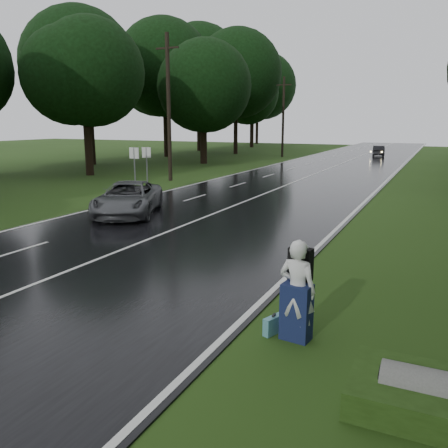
{
  "coord_description": "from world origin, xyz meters",
  "views": [
    {
      "loc": [
        9.41,
        -8.32,
        4.21
      ],
      "look_at": [
        3.42,
        4.29,
        1.1
      ],
      "focal_mm": 37.01,
      "sensor_mm": 36.0,
      "label": 1
    }
  ],
  "objects": [
    {
      "name": "ground",
      "position": [
        0.0,
        0.0,
        0.0
      ],
      "size": [
        160.0,
        160.0,
        0.0
      ],
      "primitive_type": "plane",
      "color": "#244013",
      "rests_on": "ground"
    },
    {
      "name": "road",
      "position": [
        0.0,
        20.0,
        0.02
      ],
      "size": [
        12.0,
        140.0,
        0.04
      ],
      "primitive_type": "cube",
      "color": "black",
      "rests_on": "ground"
    },
    {
      "name": "lane_center",
      "position": [
        0.0,
        20.0,
        0.04
      ],
      "size": [
        0.12,
        140.0,
        0.01
      ],
      "primitive_type": "cube",
      "color": "silver",
      "rests_on": "road"
    },
    {
      "name": "grey_car",
      "position": [
        -3.44,
        8.54,
        0.78
      ],
      "size": [
        4.43,
        5.88,
        1.48
      ],
      "primitive_type": "imported",
      "rotation": [
        0.0,
        0.0,
        0.42
      ],
      "color": "#515457",
      "rests_on": "road"
    },
    {
      "name": "far_car",
      "position": [
        1.95,
        51.82,
        0.67
      ],
      "size": [
        1.93,
        3.98,
        1.26
      ],
      "primitive_type": "imported",
      "rotation": [
        0.0,
        0.0,
        3.3
      ],
      "color": "black",
      "rests_on": "road"
    },
    {
      "name": "hitchhiker",
      "position": [
        7.07,
        -0.08,
        0.94
      ],
      "size": [
        0.79,
        0.73,
        2.03
      ],
      "color": "silver",
      "rests_on": "ground"
    },
    {
      "name": "suitcase",
      "position": [
        6.6,
        -0.06,
        0.18
      ],
      "size": [
        0.32,
        0.54,
        0.37
      ],
      "primitive_type": "cube",
      "rotation": [
        0.0,
        0.0,
        5.94
      ],
      "color": "teal",
      "rests_on": "ground"
    },
    {
      "name": "culvert",
      "position": [
        9.5,
        -1.52,
        0.0
      ],
      "size": [
        1.33,
        0.66,
        0.66
      ],
      "primitive_type": "cylinder",
      "rotation": [
        0.0,
        1.57,
        0.0
      ],
      "color": "slate",
      "rests_on": "ground"
    },
    {
      "name": "utility_pole_mid",
      "position": [
        -8.5,
        20.28,
        0.0
      ],
      "size": [
        1.8,
        0.28,
        10.15
      ],
      "primitive_type": null,
      "color": "black",
      "rests_on": "ground"
    },
    {
      "name": "utility_pole_far",
      "position": [
        -8.5,
        45.89,
        0.0
      ],
      "size": [
        1.8,
        0.28,
        9.37
      ],
      "primitive_type": null,
      "color": "black",
      "rests_on": "ground"
    },
    {
      "name": "road_sign_a",
      "position": [
        -7.2,
        14.24,
        0.0
      ],
      "size": [
        0.65,
        0.1,
        2.71
      ],
      "primitive_type": null,
      "color": "white",
      "rests_on": "ground"
    },
    {
      "name": "road_sign_b",
      "position": [
        -7.2,
        15.5,
        0.0
      ],
      "size": [
        0.64,
        0.1,
        2.66
      ],
      "primitive_type": null,
      "color": "white",
      "rests_on": "ground"
    },
    {
      "name": "tree_left_d",
      "position": [
        -16.16,
        20.46,
        0.0
      ],
      "size": [
        9.16,
        9.16,
        14.31
      ],
      "primitive_type": null,
      "color": "black",
      "rests_on": "ground"
    },
    {
      "name": "tree_left_e",
      "position": [
        -12.84,
        33.66,
        0.0
      ],
      "size": [
        8.14,
        8.14,
        12.71
      ],
      "primitive_type": null,
      "color": "black",
      "rests_on": "ground"
    },
    {
      "name": "tree_left_f",
      "position": [
        -15.79,
        48.3,
        0.0
      ],
      "size": [
        11.39,
        11.39,
        17.8
      ],
      "primitive_type": null,
      "color": "black",
      "rests_on": "ground"
    }
  ]
}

